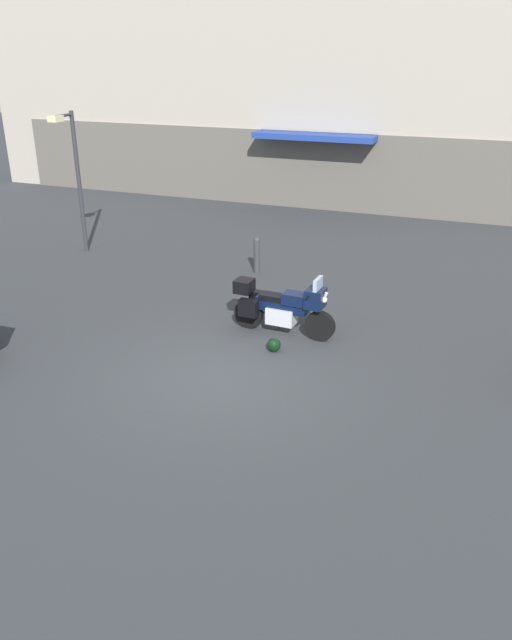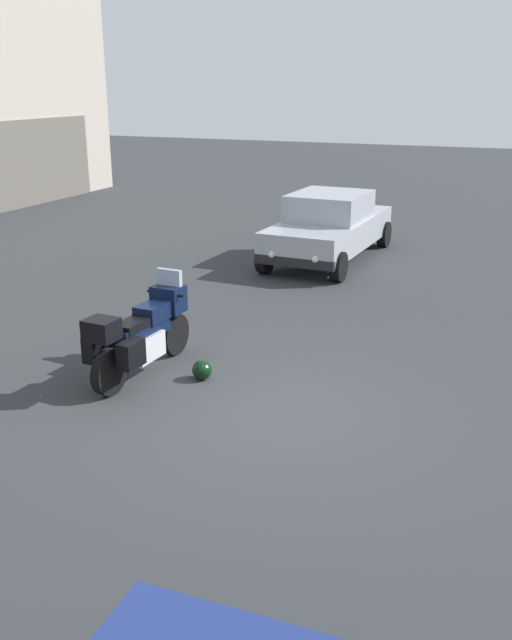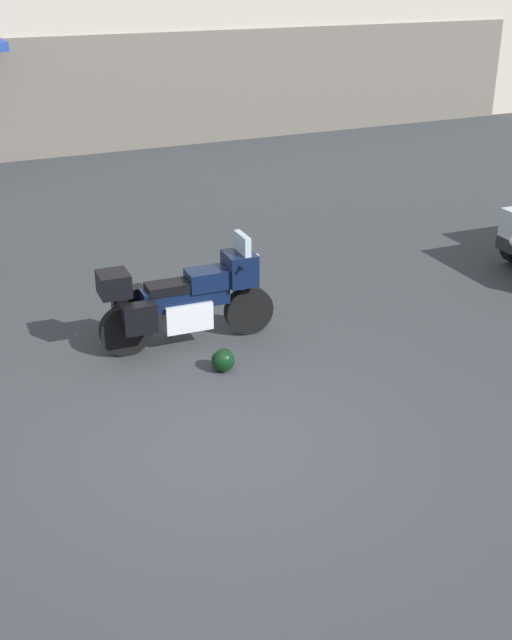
{
  "view_description": "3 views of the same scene",
  "coord_description": "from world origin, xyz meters",
  "px_view_note": "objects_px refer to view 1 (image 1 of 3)",
  "views": [
    {
      "loc": [
        4.28,
        -9.27,
        5.61
      ],
      "look_at": [
        0.5,
        0.56,
        1.0
      ],
      "focal_mm": 35.1,
      "sensor_mm": 36.0,
      "label": 1
    },
    {
      "loc": [
        -7.45,
        -2.81,
        3.96
      ],
      "look_at": [
        0.47,
        0.5,
        1.03
      ],
      "focal_mm": 39.24,
      "sensor_mm": 36.0,
      "label": 2
    },
    {
      "loc": [
        -2.56,
        -6.29,
        4.47
      ],
      "look_at": [
        0.68,
        0.67,
        0.94
      ],
      "focal_mm": 44.35,
      "sensor_mm": 36.0,
      "label": 3
    }
  ],
  "objects_px": {
    "bollard_curbside": "(257,254)",
    "streetlamp_curbside": "(74,167)",
    "helmet": "(274,345)",
    "motorcycle": "(282,306)"
  },
  "relations": [
    {
      "from": "motorcycle",
      "to": "streetlamp_curbside",
      "type": "bearing_deg",
      "value": 158.53
    },
    {
      "from": "streetlamp_curbside",
      "to": "helmet",
      "type": "bearing_deg",
      "value": -29.18
    },
    {
      "from": "streetlamp_curbside",
      "to": "motorcycle",
      "type": "bearing_deg",
      "value": -24.29
    },
    {
      "from": "bollard_curbside",
      "to": "streetlamp_curbside",
      "type": "bearing_deg",
      "value": -178.13
    },
    {
      "from": "motorcycle",
      "to": "bollard_curbside",
      "type": "distance_m",
      "value": 3.99
    },
    {
      "from": "streetlamp_curbside",
      "to": "bollard_curbside",
      "type": "bearing_deg",
      "value": 1.87
    },
    {
      "from": "motorcycle",
      "to": "helmet",
      "type": "height_order",
      "value": "motorcycle"
    },
    {
      "from": "helmet",
      "to": "streetlamp_curbside",
      "type": "bearing_deg",
      "value": 150.82
    },
    {
      "from": "helmet",
      "to": "bollard_curbside",
      "type": "bearing_deg",
      "value": 115.1
    },
    {
      "from": "helmet",
      "to": "bollard_curbside",
      "type": "relative_size",
      "value": 0.29
    }
  ]
}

